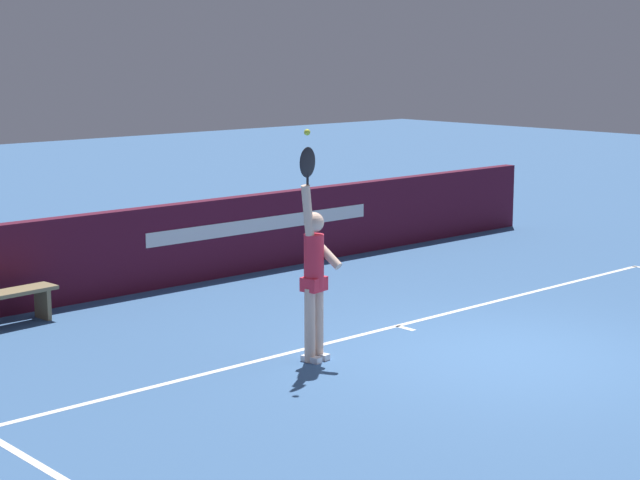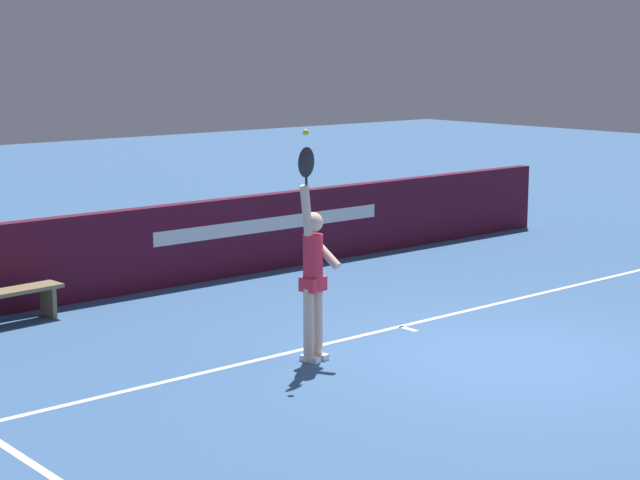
% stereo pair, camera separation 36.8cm
% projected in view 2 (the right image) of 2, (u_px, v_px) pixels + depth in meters
% --- Properties ---
extents(ground_plane, '(60.00, 60.00, 0.00)m').
position_uv_depth(ground_plane, '(507.00, 356.00, 12.41)').
color(ground_plane, '#385F90').
extents(court_lines, '(11.43, 5.44, 0.00)m').
position_uv_depth(court_lines, '(570.00, 374.00, 11.74)').
color(court_lines, white).
rests_on(court_lines, ground).
extents(back_wall, '(14.85, 0.22, 1.23)m').
position_uv_depth(back_wall, '(221.00, 238.00, 16.59)').
color(back_wall, '#481024').
rests_on(back_wall, ground).
extents(tennis_player, '(0.48, 0.48, 2.47)m').
position_uv_depth(tennis_player, '(313.00, 273.00, 12.07)').
color(tennis_player, beige).
rests_on(tennis_player, ground).
extents(tennis_ball, '(0.07, 0.07, 0.07)m').
position_uv_depth(tennis_ball, '(306.00, 132.00, 11.58)').
color(tennis_ball, '#D0E138').
extents(courtside_bench_near, '(1.24, 0.45, 0.46)m').
position_uv_depth(courtside_bench_near, '(17.00, 298.00, 13.86)').
color(courtside_bench_near, olive).
rests_on(courtside_bench_near, ground).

